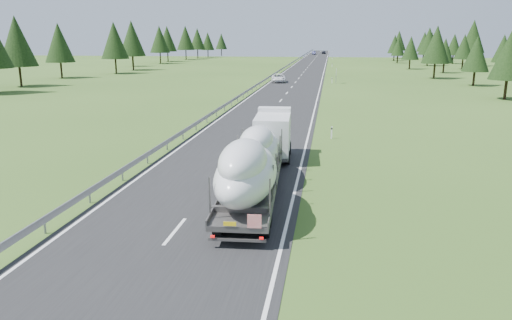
# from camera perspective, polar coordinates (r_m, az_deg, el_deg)

# --- Properties ---
(road_surface) EXTENTS (10.00, 400.00, 0.02)m
(road_surface) POSITION_cam_1_polar(r_m,az_deg,el_deg) (110.45, 5.25, 9.69)
(road_surface) COLOR black
(road_surface) RESTS_ON ground
(guardrail) EXTENTS (0.10, 400.00, 0.76)m
(guardrail) POSITION_cam_1_polar(r_m,az_deg,el_deg) (110.78, 2.48, 10.05)
(guardrail) COLOR slate
(guardrail) RESTS_ON ground
(marker_posts) EXTENTS (0.13, 350.08, 1.00)m
(marker_posts) POSITION_cam_1_polar(r_m,az_deg,el_deg) (165.15, 8.69, 11.15)
(marker_posts) COLOR silver
(marker_posts) RESTS_ON ground
(highway_sign) EXTENTS (0.08, 0.90, 2.60)m
(highway_sign) POSITION_cam_1_polar(r_m,az_deg,el_deg) (90.20, 9.16, 9.79)
(highway_sign) COLOR slate
(highway_sign) RESTS_ON ground
(tree_line_left) EXTENTS (12.86, 243.23, 12.65)m
(tree_line_left) POSITION_cam_1_polar(r_m,az_deg,el_deg) (107.90, -20.27, 12.72)
(tree_line_left) COLOR black
(tree_line_left) RESTS_ON ground
(boat_truck) EXTENTS (3.13, 17.47, 3.80)m
(boat_truck) POSITION_cam_1_polar(r_m,az_deg,el_deg) (26.08, 0.11, 0.60)
(boat_truck) COLOR silver
(boat_truck) RESTS_ON ground
(distant_van) EXTENTS (3.05, 5.64, 1.50)m
(distant_van) POSITION_cam_1_polar(r_m,az_deg,el_deg) (91.43, 2.59, 9.34)
(distant_van) COLOR silver
(distant_van) RESTS_ON ground
(distant_car_dark) EXTENTS (1.91, 4.44, 1.49)m
(distant_car_dark) POSITION_cam_1_polar(r_m,az_deg,el_deg) (249.70, 7.75, 12.10)
(distant_car_dark) COLOR black
(distant_car_dark) RESTS_ON ground
(distant_car_blue) EXTENTS (1.95, 4.72, 1.52)m
(distant_car_blue) POSITION_cam_1_polar(r_m,az_deg,el_deg) (237.81, 6.63, 12.06)
(distant_car_blue) COLOR #171A41
(distant_car_blue) RESTS_ON ground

